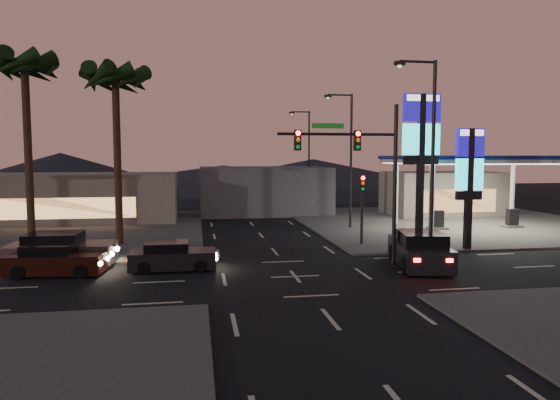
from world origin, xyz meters
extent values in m
plane|color=black|center=(0.00, 0.00, 0.00)|extent=(140.00, 140.00, 0.00)
cube|color=#47443F|center=(16.00, 16.00, 0.06)|extent=(24.00, 24.00, 0.12)
cube|color=#47443F|center=(-16.00, 16.00, 0.06)|extent=(24.00, 24.00, 0.12)
cylinder|color=silver|center=(11.00, 9.00, 2.50)|extent=(0.36, 0.36, 5.00)
cylinder|color=silver|center=(11.00, 15.00, 2.50)|extent=(0.36, 0.36, 5.00)
cylinder|color=silver|center=(21.00, 15.00, 2.50)|extent=(0.36, 0.36, 5.00)
cube|color=silver|center=(16.00, 12.00, 5.20)|extent=(12.00, 8.00, 0.50)
cube|color=white|center=(16.00, 12.00, 4.90)|extent=(11.60, 7.60, 0.06)
cube|color=navy|center=(16.00, 12.00, 5.35)|extent=(12.20, 8.20, 0.25)
cube|color=black|center=(13.00, 12.00, 0.80)|extent=(0.80, 0.50, 1.40)
cube|color=black|center=(19.00, 12.00, 0.80)|extent=(0.80, 0.50, 1.40)
cube|color=#726B5B|center=(18.00, 21.00, 2.00)|extent=(10.00, 6.00, 4.00)
cube|color=black|center=(8.50, 5.50, 4.50)|extent=(0.35, 0.35, 9.00)
cube|color=#150C86|center=(8.50, 5.50, 8.20)|extent=(2.20, 0.30, 1.60)
cube|color=white|center=(8.50, 5.50, 8.75)|extent=(1.98, 0.32, 0.35)
cube|color=#18E2EC|center=(8.50, 5.50, 6.40)|extent=(2.20, 0.30, 1.80)
cube|color=black|center=(8.50, 5.50, 5.20)|extent=(2.09, 0.28, 0.50)
cube|color=black|center=(11.00, 4.50, 3.50)|extent=(0.35, 0.35, 7.00)
cube|color=#150C86|center=(11.00, 4.50, 6.20)|extent=(1.60, 0.30, 1.60)
cube|color=white|center=(11.00, 4.50, 6.75)|extent=(1.44, 0.32, 0.35)
cube|color=#18E2EC|center=(11.00, 4.50, 4.40)|extent=(1.60, 0.30, 1.80)
cube|color=black|center=(11.00, 4.50, 3.20)|extent=(1.52, 0.28, 0.50)
cylinder|color=black|center=(5.50, 2.00, 4.00)|extent=(0.20, 0.20, 8.00)
cylinder|color=black|center=(2.50, 2.00, 6.50)|extent=(6.00, 0.14, 0.14)
cube|color=#0C3F14|center=(2.00, 2.00, 6.90)|extent=(1.60, 0.05, 0.25)
cube|color=black|center=(3.50, 2.00, 6.20)|extent=(0.32, 0.25, 1.00)
sphere|color=#FF0C07|center=(3.50, 1.85, 6.53)|extent=(0.22, 0.22, 0.22)
sphere|color=orange|center=(3.50, 1.85, 6.20)|extent=(0.20, 0.20, 0.20)
sphere|color=#0CB226|center=(3.50, 1.85, 5.87)|extent=(0.20, 0.20, 0.20)
cube|color=black|center=(0.50, 2.00, 6.20)|extent=(0.32, 0.25, 1.00)
sphere|color=#FF0C07|center=(0.50, 1.85, 6.53)|extent=(0.22, 0.22, 0.22)
sphere|color=orange|center=(0.50, 1.85, 6.20)|extent=(0.20, 0.20, 0.20)
sphere|color=#0CB226|center=(0.50, 1.85, 5.87)|extent=(0.20, 0.20, 0.20)
cylinder|color=black|center=(5.50, 7.00, 2.00)|extent=(0.16, 0.16, 4.00)
cube|color=black|center=(5.50, 7.00, 3.80)|extent=(0.32, 0.25, 1.00)
sphere|color=#FF0C07|center=(5.50, 6.85, 4.13)|extent=(0.22, 0.22, 0.22)
sphere|color=orange|center=(5.50, 6.85, 3.80)|extent=(0.20, 0.20, 0.20)
sphere|color=#0CB226|center=(5.50, 6.85, 3.47)|extent=(0.20, 0.20, 0.20)
cylinder|color=black|center=(7.00, 1.00, 5.00)|extent=(0.18, 0.18, 10.00)
cylinder|color=black|center=(6.10, 1.00, 9.90)|extent=(1.80, 0.12, 0.12)
cube|color=black|center=(5.20, 1.00, 9.80)|extent=(0.50, 0.25, 0.18)
sphere|color=#FFCC8C|center=(5.20, 1.00, 9.68)|extent=(0.20, 0.20, 0.20)
cylinder|color=black|center=(7.00, 14.00, 5.00)|extent=(0.18, 0.18, 10.00)
cylinder|color=black|center=(6.10, 14.00, 9.90)|extent=(1.80, 0.12, 0.12)
cube|color=black|center=(5.20, 14.00, 9.80)|extent=(0.50, 0.25, 0.18)
sphere|color=#FFCC8C|center=(5.20, 14.00, 9.68)|extent=(0.20, 0.20, 0.20)
cylinder|color=black|center=(7.00, 28.00, 5.00)|extent=(0.18, 0.18, 10.00)
cylinder|color=black|center=(6.10, 28.00, 9.90)|extent=(1.80, 0.12, 0.12)
cube|color=black|center=(5.20, 28.00, 9.80)|extent=(0.50, 0.25, 0.18)
sphere|color=#FFCC8C|center=(5.20, 28.00, 9.68)|extent=(0.20, 0.20, 0.20)
cylinder|color=black|center=(-9.00, 9.50, 5.10)|extent=(0.44, 0.44, 10.20)
sphere|color=black|center=(-9.00, 9.50, 10.20)|extent=(0.90, 0.90, 0.90)
cone|color=black|center=(-7.70, 9.50, 9.90)|extent=(0.90, 2.74, 1.91)
cone|color=black|center=(-8.08, 10.42, 9.90)|extent=(2.57, 2.57, 1.91)
cone|color=black|center=(-9.00, 10.80, 9.90)|extent=(2.74, 0.90, 1.91)
cone|color=black|center=(-9.92, 10.42, 9.90)|extent=(2.57, 2.57, 1.91)
cone|color=black|center=(-10.30, 9.50, 9.90)|extent=(0.90, 2.74, 1.91)
cone|color=black|center=(-9.92, 8.58, 9.90)|extent=(2.57, 2.57, 1.91)
cone|color=black|center=(-9.00, 8.20, 9.90)|extent=(2.74, 0.90, 1.91)
cone|color=black|center=(-8.08, 8.58, 9.90)|extent=(2.57, 2.57, 1.91)
cylinder|color=black|center=(-14.00, 9.50, 5.40)|extent=(0.44, 0.44, 10.80)
sphere|color=black|center=(-14.00, 9.50, 10.80)|extent=(0.90, 0.90, 0.90)
cone|color=black|center=(-12.70, 9.50, 10.50)|extent=(0.90, 2.74, 1.91)
cone|color=black|center=(-13.08, 10.42, 10.50)|extent=(2.57, 2.57, 1.91)
cone|color=black|center=(-14.00, 10.80, 10.50)|extent=(2.74, 0.90, 1.91)
cone|color=black|center=(-14.92, 10.42, 10.50)|extent=(2.57, 2.57, 1.91)
cone|color=black|center=(-15.30, 9.50, 10.50)|extent=(0.90, 2.74, 1.91)
cone|color=black|center=(-14.92, 8.58, 10.50)|extent=(2.57, 2.57, 1.91)
cone|color=black|center=(-14.00, 8.20, 10.50)|extent=(2.74, 0.90, 1.91)
cone|color=black|center=(-13.08, 8.58, 10.50)|extent=(2.57, 2.57, 1.91)
cube|color=#726B5B|center=(-14.00, 22.00, 2.00)|extent=(16.00, 8.00, 4.00)
cube|color=#4C4C51|center=(2.00, 26.00, 2.20)|extent=(12.00, 9.00, 4.40)
cone|color=black|center=(-25.00, 60.00, 3.00)|extent=(40.00, 40.00, 6.00)
cone|color=black|center=(15.00, 60.00, 2.50)|extent=(50.00, 50.00, 5.00)
cone|color=black|center=(0.00, 60.00, 2.00)|extent=(60.00, 60.00, 4.00)
cube|color=black|center=(-5.50, 2.34, 0.51)|extent=(4.06, 1.75, 0.83)
cube|color=black|center=(-5.78, 2.34, 1.06)|extent=(2.04, 1.59, 0.60)
cylinder|color=black|center=(-4.20, 3.11, 0.29)|extent=(0.59, 0.23, 0.59)
cylinder|color=black|center=(-4.22, 1.54, 0.29)|extent=(0.59, 0.23, 0.59)
cylinder|color=black|center=(-6.78, 3.14, 0.29)|extent=(0.59, 0.23, 0.59)
cylinder|color=black|center=(-6.80, 1.58, 0.29)|extent=(0.59, 0.23, 0.59)
sphere|color=#FFF2BF|center=(-3.47, 2.87, 0.57)|extent=(0.20, 0.20, 0.20)
sphere|color=#FFF2BF|center=(-3.49, 1.77, 0.57)|extent=(0.20, 0.20, 0.20)
cube|color=#FF140A|center=(-7.51, 2.92, 0.64)|extent=(0.08, 0.23, 0.13)
cube|color=#FF140A|center=(-7.53, 1.82, 0.64)|extent=(0.08, 0.23, 0.13)
cube|color=black|center=(-10.74, 2.23, 0.53)|extent=(4.43, 2.24, 0.87)
cube|color=black|center=(-11.02, 2.26, 1.12)|extent=(2.30, 1.87, 0.63)
cylinder|color=black|center=(-9.30, 2.91, 0.31)|extent=(0.64, 0.30, 0.62)
cylinder|color=black|center=(-9.47, 1.27, 0.31)|extent=(0.64, 0.30, 0.62)
cylinder|color=black|center=(-12.00, 3.19, 0.31)|extent=(0.64, 0.30, 0.62)
cylinder|color=black|center=(-12.17, 1.55, 0.31)|extent=(0.64, 0.30, 0.62)
sphere|color=#FFF2BF|center=(-8.55, 2.58, 0.60)|extent=(0.21, 0.21, 0.21)
sphere|color=#FFF2BF|center=(-8.68, 1.43, 0.60)|extent=(0.21, 0.21, 0.21)
cube|color=#FF140A|center=(-12.80, 3.03, 0.68)|extent=(0.10, 0.25, 0.14)
cube|color=#FF140A|center=(-12.92, 1.88, 0.68)|extent=(0.10, 0.25, 0.14)
cube|color=#4D4D4F|center=(-10.94, 3.94, 0.63)|extent=(5.09, 2.31, 1.02)
cube|color=black|center=(-11.28, 3.96, 1.31)|extent=(2.58, 2.03, 0.74)
cylinder|color=black|center=(-9.31, 4.85, 0.36)|extent=(0.74, 0.30, 0.73)
cylinder|color=black|center=(-9.38, 2.91, 0.36)|extent=(0.74, 0.30, 0.73)
cylinder|color=black|center=(-12.49, 4.97, 0.36)|extent=(0.74, 0.30, 0.73)
cylinder|color=black|center=(-12.57, 3.04, 0.36)|extent=(0.74, 0.30, 0.73)
sphere|color=#FFF2BF|center=(-8.41, 4.53, 0.71)|extent=(0.25, 0.25, 0.25)
sphere|color=#FFF2BF|center=(-8.46, 3.16, 0.71)|extent=(0.25, 0.25, 0.25)
cube|color=#FF140A|center=(-13.41, 4.73, 0.80)|extent=(0.10, 0.29, 0.16)
cube|color=#FF140A|center=(-13.47, 3.36, 0.80)|extent=(0.10, 0.29, 0.16)
cube|color=black|center=(6.50, 1.16, 0.65)|extent=(3.23, 5.56, 1.07)
cube|color=black|center=(6.43, 0.81, 1.36)|extent=(2.51, 2.97, 0.77)
cylinder|color=black|center=(5.86, 2.99, 0.38)|extent=(0.44, 0.80, 0.76)
cylinder|color=black|center=(7.83, 2.57, 0.38)|extent=(0.44, 0.80, 0.76)
cylinder|color=black|center=(5.17, -0.25, 0.38)|extent=(0.44, 0.80, 0.76)
cylinder|color=black|center=(7.14, -0.67, 0.38)|extent=(0.44, 0.80, 0.76)
cube|color=#FF140A|center=(5.26, -1.24, 0.83)|extent=(0.31, 0.15, 0.17)
cube|color=#FF140A|center=(6.65, -1.54, 0.83)|extent=(0.31, 0.15, 0.17)
camera|label=1|loc=(-4.35, -21.71, 5.41)|focal=32.00mm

